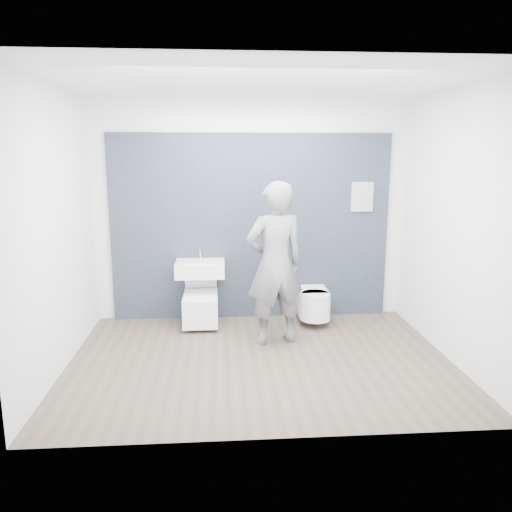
{
  "coord_description": "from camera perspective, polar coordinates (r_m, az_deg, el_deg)",
  "views": [
    {
      "loc": [
        -0.41,
        -4.94,
        2.14
      ],
      "look_at": [
        0.0,
        0.6,
        1.0
      ],
      "focal_mm": 35.0,
      "sensor_mm": 36.0,
      "label": 1
    }
  ],
  "objects": [
    {
      "name": "info_placard",
      "position": [
        6.96,
        11.48,
        -6.54
      ],
      "size": [
        0.29,
        0.03,
        0.38
      ],
      "primitive_type": "cube",
      "color": "silver",
      "rests_on": "ground"
    },
    {
      "name": "washbasin",
      "position": [
        6.31,
        -6.4,
        -1.39
      ],
      "size": [
        0.61,
        0.46,
        0.46
      ],
      "color": "white",
      "rests_on": "ground"
    },
    {
      "name": "toilet_square",
      "position": [
        6.36,
        -6.33,
        -5.73
      ],
      "size": [
        0.43,
        0.62,
        0.77
      ],
      "color": "white",
      "rests_on": "ground"
    },
    {
      "name": "toilet_rounded",
      "position": [
        6.45,
        6.59,
        -5.39
      ],
      "size": [
        0.38,
        0.64,
        0.35
      ],
      "color": "white",
      "rests_on": "ground"
    },
    {
      "name": "tile_wall",
      "position": [
        6.77,
        -0.55,
        -6.83
      ],
      "size": [
        3.6,
        0.06,
        2.4
      ],
      "primitive_type": "cube",
      "color": "black",
      "rests_on": "ground"
    },
    {
      "name": "ground",
      "position": [
        5.4,
        0.48,
        -11.76
      ],
      "size": [
        4.0,
        4.0,
        0.0
      ],
      "primitive_type": "plane",
      "color": "brown",
      "rests_on": "ground"
    },
    {
      "name": "visitor",
      "position": [
        5.6,
        2.19,
        -0.92
      ],
      "size": [
        0.76,
        0.59,
        1.85
      ],
      "primitive_type": "imported",
      "rotation": [
        0.0,
        0.0,
        3.39
      ],
      "color": "gray",
      "rests_on": "ground"
    },
    {
      "name": "room_shell",
      "position": [
        4.97,
        0.51,
        6.98
      ],
      "size": [
        4.0,
        4.0,
        4.0
      ],
      "color": "silver",
      "rests_on": "ground"
    }
  ]
}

